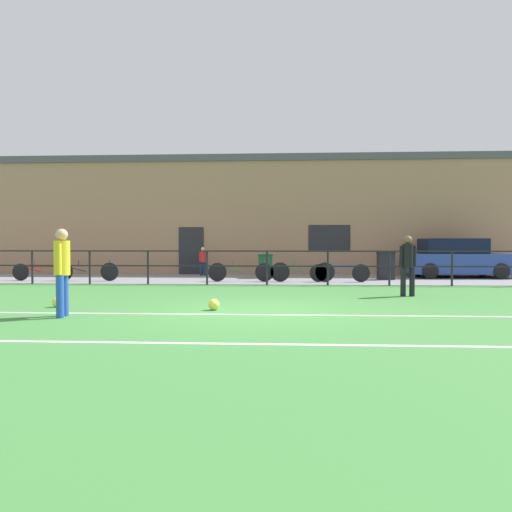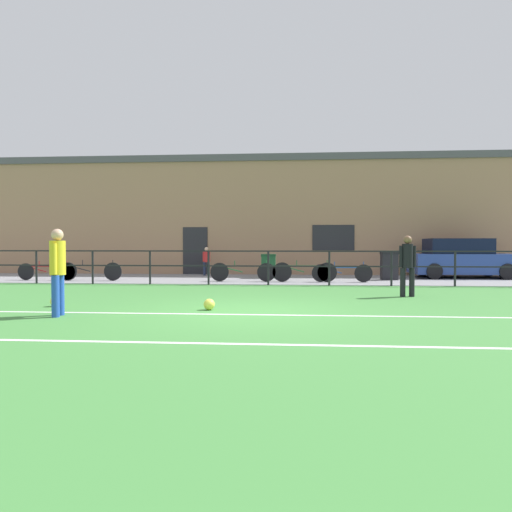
{
  "view_description": "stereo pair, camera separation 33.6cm",
  "coord_description": "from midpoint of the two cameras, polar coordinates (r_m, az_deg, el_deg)",
  "views": [
    {
      "loc": [
        0.48,
        -9.44,
        1.38
      ],
      "look_at": [
        -0.27,
        4.26,
        1.01
      ],
      "focal_mm": 32.8,
      "sensor_mm": 36.0,
      "label": 1
    },
    {
      "loc": [
        0.82,
        -9.41,
        1.38
      ],
      "look_at": [
        -0.27,
        4.26,
        1.01
      ],
      "focal_mm": 32.8,
      "sensor_mm": 36.0,
      "label": 2
    }
  ],
  "objects": [
    {
      "name": "trash_bin_0",
      "position": [
        18.26,
        15.03,
        -1.13
      ],
      "size": [
        0.62,
        0.53,
        1.05
      ],
      "color": "black",
      "rests_on": "pavement_strip"
    },
    {
      "name": "spectator_child",
      "position": [
        19.88,
        -6.98,
        -0.41
      ],
      "size": [
        0.33,
        0.21,
        1.21
      ],
      "rotation": [
        0.0,
        0.0,
        3.04
      ],
      "color": "#232D4C",
      "rests_on": "pavement_strip"
    },
    {
      "name": "perimeter_fence",
      "position": [
        15.45,
        0.73,
        -0.81
      ],
      "size": [
        36.07,
        0.07,
        1.15
      ],
      "color": "black",
      "rests_on": "ground"
    },
    {
      "name": "player_striker",
      "position": [
        9.56,
        -23.51,
        -1.23
      ],
      "size": [
        0.29,
        0.45,
        1.66
      ],
      "rotation": [
        0.0,
        0.0,
        1.69
      ],
      "color": "blue",
      "rests_on": "ground"
    },
    {
      "name": "trash_bin_1",
      "position": [
        18.4,
        0.66,
        -1.22
      ],
      "size": [
        0.58,
        0.49,
        0.94
      ],
      "color": "#194C28",
      "rests_on": "pavement_strip"
    },
    {
      "name": "bicycle_parked_4",
      "position": [
        16.66,
        5.1,
        -1.92
      ],
      "size": [
        2.28,
        0.04,
        0.78
      ],
      "color": "black",
      "rests_on": "pavement_strip"
    },
    {
      "name": "soccer_ball_match",
      "position": [
        9.78,
        -6.15,
        -5.9
      ],
      "size": [
        0.23,
        0.23,
        0.23
      ],
      "primitive_type": "sphere",
      "color": "#E5E04C",
      "rests_on": "ground"
    },
    {
      "name": "bicycle_parked_1",
      "position": [
        16.74,
        -2.45,
        -1.93
      ],
      "size": [
        2.35,
        0.04,
        0.76
      ],
      "color": "black",
      "rests_on": "pavement_strip"
    },
    {
      "name": "bicycle_parked_0",
      "position": [
        16.76,
        9.59,
        -2.02
      ],
      "size": [
        2.12,
        0.04,
        0.73
      ],
      "color": "black",
      "rests_on": "pavement_strip"
    },
    {
      "name": "field_line_touchline",
      "position": [
        9.12,
        -0.98,
        -7.16
      ],
      "size": [
        36.0,
        0.11,
        0.0
      ],
      "primitive_type": "cube",
      "color": "white",
      "rests_on": "ground"
    },
    {
      "name": "clubhouse_facade",
      "position": [
        21.67,
        1.42,
        4.91
      ],
      "size": [
        28.0,
        2.56,
        5.29
      ],
      "color": "#A37A5B",
      "rests_on": "ground"
    },
    {
      "name": "field_line_hash",
      "position": [
        6.53,
        -2.68,
        -10.66
      ],
      "size": [
        36.0,
        0.11,
        0.0
      ],
      "primitive_type": "cube",
      "color": "white",
      "rests_on": "ground"
    },
    {
      "name": "player_goalkeeper",
      "position": [
        12.77,
        17.31,
        -0.69
      ],
      "size": [
        0.43,
        0.28,
        1.58
      ],
      "rotation": [
        0.0,
        0.0,
        3.21
      ],
      "color": "black",
      "rests_on": "ground"
    },
    {
      "name": "parked_car_red",
      "position": [
        20.33,
        22.76,
        -0.34
      ],
      "size": [
        3.93,
        1.9,
        1.56
      ],
      "color": "#28428E",
      "rests_on": "pavement_strip"
    },
    {
      "name": "pavement_strip",
      "position": [
        17.99,
        1.06,
        -2.83
      ],
      "size": [
        48.0,
        5.0,
        0.02
      ],
      "primitive_type": "cube",
      "color": "gray",
      "rests_on": "ground"
    },
    {
      "name": "ground",
      "position": [
        9.55,
        -0.8,
        -6.9
      ],
      "size": [
        60.0,
        44.0,
        0.04
      ],
      "primitive_type": "cube",
      "color": "#42843D"
    },
    {
      "name": "bicycle_parked_2",
      "position": [
        18.91,
        -25.14,
        -1.74
      ],
      "size": [
        2.22,
        0.04,
        0.72
      ],
      "color": "black",
      "rests_on": "pavement_strip"
    },
    {
      "name": "soccer_ball_spare",
      "position": [
        11.12,
        -23.87,
        -5.16
      ],
      "size": [
        0.22,
        0.22,
        0.22
      ],
      "primitive_type": "sphere",
      "color": "#E5E04C",
      "rests_on": "ground"
    },
    {
      "name": "bicycle_parked_3",
      "position": [
        18.17,
        -20.46,
        -1.76
      ],
      "size": [
        2.36,
        0.04,
        0.76
      ],
      "color": "black",
      "rests_on": "pavement_strip"
    }
  ]
}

